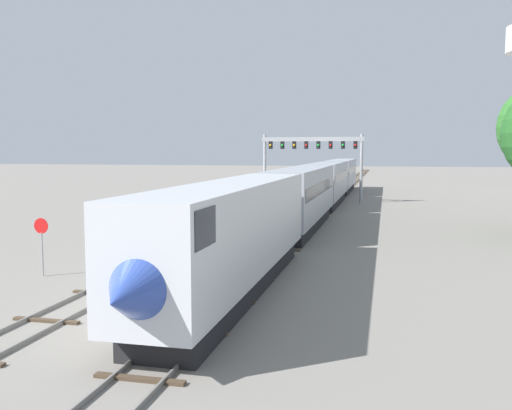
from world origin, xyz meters
The scene contains 6 objects.
ground_plane centered at (0.00, 0.00, 0.00)m, with size 400.00×400.00×0.00m, color gray.
track_main centered at (2.00, 60.00, 0.07)m, with size 2.60×200.00×0.16m.
track_near centered at (-3.50, 40.00, 0.07)m, with size 2.60×160.00×0.16m.
passenger_train centered at (2.00, 33.94, 2.60)m, with size 3.04×80.79×4.80m.
signal_gantry centered at (-0.25, 46.47, 6.00)m, with size 12.10×0.49×8.07m.
stop_sign centered at (-8.00, 4.46, 1.87)m, with size 0.76×0.08×2.88m.
Camera 1 is at (8.34, -19.30, 6.17)m, focal length 39.02 mm.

